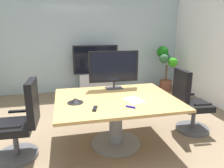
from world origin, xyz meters
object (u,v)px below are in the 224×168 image
Objects in this scene: conference_phone at (75,101)px; office_chair_left at (21,127)px; wall_display_unit at (96,77)px; conference_table at (116,110)px; potted_plant at (166,65)px; tv_monitor at (114,68)px; remote_control at (95,109)px; office_chair_right at (189,106)px.

office_chair_left is at bearing 178.00° from conference_phone.
wall_display_unit is 2.90m from conference_phone.
office_chair_left is (-1.32, -0.04, -0.11)m from conference_table.
potted_plant is (3.41, 2.55, 0.28)m from office_chair_left.
remote_control is (-0.46, -0.88, -0.35)m from tv_monitor.
office_chair_right is at bearing -17.47° from tv_monitor.
conference_table is 0.55m from remote_control.
conference_table is at bearing -100.34° from tv_monitor.
office_chair_left reaches higher than conference_phone.
wall_display_unit reaches higher than remote_control.
potted_plant reaches higher than office_chair_left.
conference_phone is at bearing 99.91° from office_chair_right.
office_chair_right is at bearing 5.84° from conference_phone.
conference_phone is (0.73, -0.03, 0.32)m from office_chair_left.
wall_display_unit is 1.04× the size of potted_plant.
potted_plant reaches higher than remote_control.
tv_monitor is 2.84m from potted_plant.
wall_display_unit is 2.00m from potted_plant.
remote_control is at bearing -117.58° from tv_monitor.
conference_phone is (-0.59, -0.07, 0.21)m from conference_table.
conference_phone is at bearing -173.52° from conference_table.
office_chair_left and office_chair_right have the same top height.
potted_plant is at bearing 44.94° from tv_monitor.
conference_table is 1.38× the size of potted_plant.
office_chair_left is at bearing -143.26° from potted_plant.
office_chair_left is at bearing -117.68° from wall_display_unit.
wall_display_unit is at bearing 97.38° from remote_control.
office_chair_left is 0.83× the size of wall_display_unit.
remote_control is (0.23, -0.30, -0.02)m from conference_phone.
tv_monitor is at bearing 113.71° from office_chair_left.
wall_display_unit is at bearing 89.24° from tv_monitor.
conference_table is 1.33m from office_chair_left.
tv_monitor reaches higher than wall_display_unit.
office_chair_right is 1.44m from tv_monitor.
tv_monitor is at bearing 79.66° from conference_table.
conference_phone is (-2.68, -2.57, 0.04)m from potted_plant.
remote_control is at bearing -135.06° from conference_table.
office_chair_right is at bearing -65.11° from wall_display_unit.
potted_plant is at bearing -6.15° from wall_display_unit.
wall_display_unit is (1.45, 2.76, -0.01)m from office_chair_left.
office_chair_right is at bearing 5.55° from conference_table.
potted_plant is at bearing -13.74° from office_chair_right.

